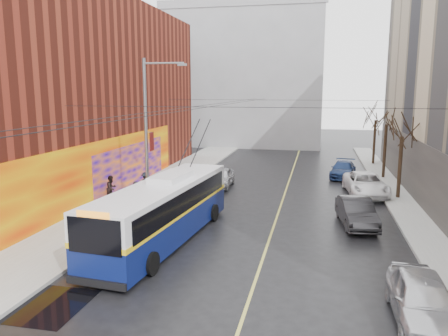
% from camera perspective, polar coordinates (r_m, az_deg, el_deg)
% --- Properties ---
extents(ground, '(140.00, 140.00, 0.00)m').
position_cam_1_polar(ground, '(16.26, -2.07, -16.07)').
color(ground, black).
rests_on(ground, ground).
extents(sidewalk_left, '(4.00, 60.00, 0.15)m').
position_cam_1_polar(sidewalk_left, '(29.47, -11.48, -4.03)').
color(sidewalk_left, gray).
rests_on(sidewalk_left, ground).
extents(sidewalk_right, '(2.00, 60.00, 0.15)m').
position_cam_1_polar(sidewalk_right, '(27.61, 23.07, -5.62)').
color(sidewalk_right, gray).
rests_on(sidewalk_right, ground).
extents(lane_line, '(0.12, 50.00, 0.01)m').
position_cam_1_polar(lane_line, '(29.11, 7.64, -4.24)').
color(lane_line, '#BFB74C').
rests_on(lane_line, ground).
extents(building_left, '(12.11, 36.00, 14.00)m').
position_cam_1_polar(building_left, '(34.30, -23.00, 9.01)').
color(building_left, maroon).
rests_on(building_left, ground).
extents(building_far, '(20.50, 12.10, 18.00)m').
position_cam_1_polar(building_far, '(59.93, 3.00, 11.85)').
color(building_far, gray).
rests_on(building_far, ground).
extents(streetlight_pole, '(2.65, 0.60, 9.00)m').
position_cam_1_polar(streetlight_pole, '(26.14, -9.84, 4.86)').
color(streetlight_pole, slate).
rests_on(streetlight_pole, ground).
extents(catenary_wires, '(18.00, 60.00, 0.22)m').
position_cam_1_polar(catenary_wires, '(29.57, 0.14, 8.31)').
color(catenary_wires, black).
extents(tree_near, '(3.20, 3.20, 6.40)m').
position_cam_1_polar(tree_near, '(30.69, 22.33, 5.25)').
color(tree_near, black).
rests_on(tree_near, ground).
extents(tree_mid, '(3.20, 3.20, 6.68)m').
position_cam_1_polar(tree_mid, '(37.57, 20.53, 6.54)').
color(tree_mid, black).
rests_on(tree_mid, ground).
extents(tree_far, '(3.20, 3.20, 6.57)m').
position_cam_1_polar(tree_far, '(44.51, 19.25, 6.93)').
color(tree_far, black).
rests_on(tree_far, ground).
extents(puddle, '(2.58, 2.82, 0.01)m').
position_cam_1_polar(puddle, '(16.59, -22.13, -16.27)').
color(puddle, black).
rests_on(puddle, ground).
extents(pigeons_flying, '(4.10, 4.12, 2.39)m').
position_cam_1_polar(pigeons_flying, '(25.63, -1.42, 10.56)').
color(pigeons_flying, slate).
extents(trolleybus, '(3.54, 11.78, 5.52)m').
position_cam_1_polar(trolleybus, '(21.15, -7.87, -5.45)').
color(trolleybus, '#0A144B').
rests_on(trolleybus, ground).
extents(parked_car_a, '(1.83, 4.52, 1.54)m').
position_cam_1_polar(parked_car_a, '(15.43, 24.51, -15.36)').
color(parked_car_a, silver).
rests_on(parked_car_a, ground).
extents(parked_car_b, '(2.13, 4.66, 1.48)m').
position_cam_1_polar(parked_car_b, '(24.52, 16.90, -5.55)').
color(parked_car_b, '#252527').
rests_on(parked_car_b, ground).
extents(parked_car_c, '(3.01, 5.70, 1.53)m').
position_cam_1_polar(parked_car_c, '(31.87, 18.01, -2.00)').
color(parked_car_c, white).
rests_on(parked_car_c, ground).
extents(parked_car_d, '(2.50, 4.82, 1.34)m').
position_cam_1_polar(parked_car_d, '(37.74, 15.30, -0.18)').
color(parked_car_d, navy).
rests_on(parked_car_d, ground).
extents(following_car, '(1.73, 4.19, 1.42)m').
position_cam_1_polar(following_car, '(32.90, -0.43, -1.23)').
color(following_car, silver).
rests_on(following_car, ground).
extents(pedestrian_a, '(0.54, 0.71, 1.76)m').
position_cam_1_polar(pedestrian_a, '(26.23, -11.29, -3.63)').
color(pedestrian_a, black).
rests_on(pedestrian_a, sidewalk_left).
extents(pedestrian_b, '(0.81, 0.93, 1.65)m').
position_cam_1_polar(pedestrian_b, '(29.00, -14.49, -2.56)').
color(pedestrian_b, black).
rests_on(pedestrian_b, sidewalk_left).
extents(pedestrian_c, '(1.14, 1.09, 1.56)m').
position_cam_1_polar(pedestrian_c, '(30.16, -10.19, -2.00)').
color(pedestrian_c, black).
rests_on(pedestrian_c, sidewalk_left).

